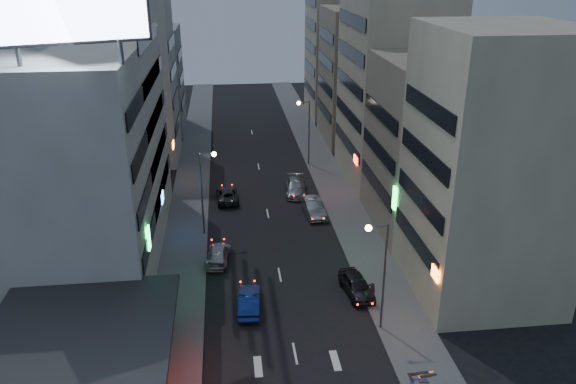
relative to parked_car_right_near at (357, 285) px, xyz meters
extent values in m
cube|color=#4C4C4F|center=(-13.60, 19.50, -0.71)|extent=(4.00, 120.00, 0.12)
cube|color=#4C4C4F|center=(2.40, 19.50, -0.71)|extent=(4.00, 120.00, 0.12)
cube|color=#C1B697|center=(-19.60, -8.50, 1.03)|extent=(8.00, 12.00, 3.60)
cube|color=black|center=(-18.60, -8.50, 2.98)|extent=(11.00, 13.00, 0.25)
cube|color=black|center=(-14.50, -8.50, 2.33)|extent=(0.12, 4.00, 0.90)
cube|color=#FF1E14|center=(-14.42, -8.50, 2.33)|extent=(0.04, 3.70, 0.70)
cube|color=#B7B7B2|center=(-22.60, 9.50, 8.23)|extent=(14.00, 24.00, 18.00)
cube|color=#C1B697|center=(9.40, 0.00, 9.23)|extent=(10.00, 11.00, 20.00)
cube|color=gray|center=(9.90, 11.50, 7.23)|extent=(11.00, 12.00, 16.00)
cube|color=#C1B697|center=(9.40, 24.50, 10.23)|extent=(10.00, 14.00, 22.00)
cube|color=#B7B7B2|center=(-21.10, 34.50, 9.23)|extent=(11.00, 10.00, 20.00)
cube|color=gray|center=(-21.60, 47.50, 6.73)|extent=(12.00, 10.00, 15.00)
cube|color=gray|center=(9.90, 39.50, 8.23)|extent=(11.00, 12.00, 18.00)
cube|color=#C1B697|center=(10.40, 53.50, 11.23)|extent=(12.00, 12.00, 24.00)
cylinder|color=#595B60|center=(-21.60, -0.50, 17.98)|extent=(0.30, 0.30, 1.50)
cylinder|color=#595B60|center=(-15.60, -0.50, 17.98)|extent=(0.30, 0.30, 1.50)
cube|color=black|center=(-18.60, -0.50, 20.93)|extent=(9.52, 3.75, 5.00)
cube|color=#BFDAFF|center=(-18.52, -0.71, 20.93)|extent=(9.04, 3.34, 4.60)
cylinder|color=#595B60|center=(0.70, -4.50, 3.35)|extent=(0.16, 0.16, 8.00)
cylinder|color=#595B60|center=(0.00, -4.50, 7.25)|extent=(1.40, 0.10, 0.10)
sphere|color=#FFD88C|center=(-0.60, -4.50, 7.15)|extent=(0.44, 0.44, 0.44)
cylinder|color=#595B60|center=(-11.90, 11.50, 3.35)|extent=(0.16, 0.16, 8.00)
cylinder|color=#595B60|center=(-11.20, 11.50, 7.25)|extent=(1.40, 0.10, 0.10)
sphere|color=#FFD88C|center=(-10.60, 11.50, 7.15)|extent=(0.44, 0.44, 0.44)
cylinder|color=#595B60|center=(0.70, 29.50, 3.35)|extent=(0.16, 0.16, 8.00)
cylinder|color=#595B60|center=(0.00, 29.50, 7.25)|extent=(1.40, 0.10, 0.10)
sphere|color=#FFD88C|center=(-0.60, 29.50, 7.15)|extent=(0.44, 0.44, 0.44)
imported|color=#232428|center=(0.00, 0.00, 0.00)|extent=(2.41, 4.72, 1.54)
imported|color=#A5A9AD|center=(-1.02, 14.76, 0.04)|extent=(2.09, 5.03, 1.62)
imported|color=#25252B|center=(-9.61, 19.32, -0.10)|extent=(2.45, 4.90, 1.33)
imported|color=gray|center=(-2.09, 20.43, -0.01)|extent=(2.62, 5.40, 1.51)
imported|color=navy|center=(-8.31, -1.16, -0.04)|extent=(1.85, 4.51, 1.45)
imported|color=#A5A6AD|center=(-10.60, 6.33, -0.09)|extent=(2.46, 4.88, 1.36)
imported|color=black|center=(0.70, -1.76, 0.28)|extent=(0.79, 0.64, 1.87)
camera|label=1|loc=(-9.49, -36.16, 23.25)|focal=35.00mm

